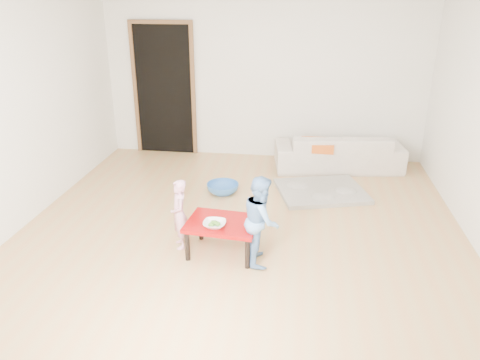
% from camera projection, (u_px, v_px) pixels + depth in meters
% --- Properties ---
extents(floor, '(5.00, 5.00, 0.01)m').
position_uv_depth(floor, '(242.00, 225.00, 5.43)').
color(floor, tan).
rests_on(floor, ground).
extents(back_wall, '(5.00, 0.02, 2.60)m').
position_uv_depth(back_wall, '(264.00, 76.00, 7.23)').
color(back_wall, white).
rests_on(back_wall, floor).
extents(left_wall, '(0.02, 5.00, 2.60)m').
position_uv_depth(left_wall, '(23.00, 108.00, 5.26)').
color(left_wall, white).
rests_on(left_wall, floor).
extents(doorway, '(1.02, 0.08, 2.11)m').
position_uv_depth(doorway, '(165.00, 91.00, 7.52)').
color(doorway, brown).
rests_on(doorway, back_wall).
extents(sofa, '(1.96, 0.98, 0.55)m').
position_uv_depth(sofa, '(338.00, 151.00, 7.05)').
color(sofa, beige).
rests_on(sofa, floor).
extents(cushion, '(0.49, 0.44, 0.13)m').
position_uv_depth(cushion, '(317.00, 145.00, 6.84)').
color(cushion, orange).
rests_on(cushion, sofa).
extents(red_table, '(0.77, 0.61, 0.36)m').
position_uv_depth(red_table, '(223.00, 237.00, 4.80)').
color(red_table, '#8F0708').
rests_on(red_table, floor).
extents(bowl, '(0.22, 0.22, 0.06)m').
position_uv_depth(bowl, '(215.00, 224.00, 4.63)').
color(bowl, white).
rests_on(bowl, red_table).
extents(broccoli, '(0.12, 0.12, 0.06)m').
position_uv_depth(broccoli, '(215.00, 224.00, 4.63)').
color(broccoli, '#2D5919').
rests_on(broccoli, red_table).
extents(child_pink, '(0.27, 0.32, 0.75)m').
position_uv_depth(child_pink, '(179.00, 214.00, 4.85)').
color(child_pink, pink).
rests_on(child_pink, floor).
extents(child_blue, '(0.40, 0.49, 0.91)m').
position_uv_depth(child_blue, '(261.00, 220.00, 4.56)').
color(child_blue, '#5F9ADC').
rests_on(child_blue, floor).
extents(basin, '(0.43, 0.43, 0.13)m').
position_uv_depth(basin, '(223.00, 188.00, 6.26)').
color(basin, '#2F66B1').
rests_on(basin, floor).
extents(blanket, '(1.33, 1.20, 0.06)m').
position_uv_depth(blanket, '(321.00, 191.00, 6.27)').
color(blanket, '#ABA497').
rests_on(blanket, floor).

